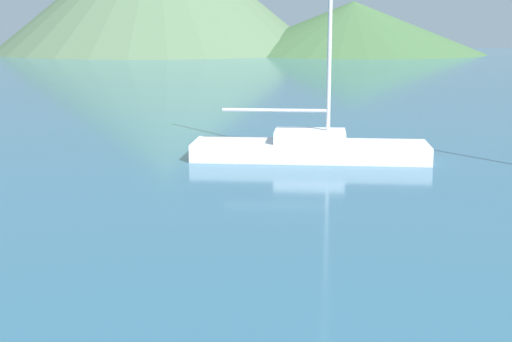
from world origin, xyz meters
name	(u,v)px	position (x,y,z in m)	size (l,w,h in m)	color
sailboat_inner	(310,147)	(0.62, 21.53, 0.36)	(6.74, 2.13, 7.72)	silver
hill_central	(353,27)	(9.69, 98.13, 3.39)	(34.43, 34.43, 6.79)	#3D6038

